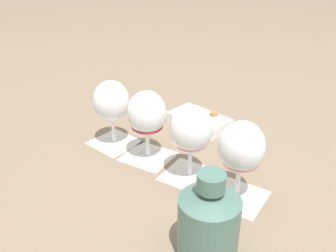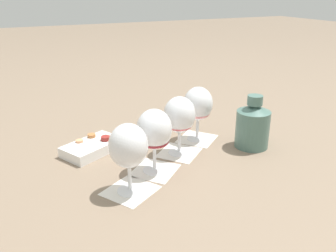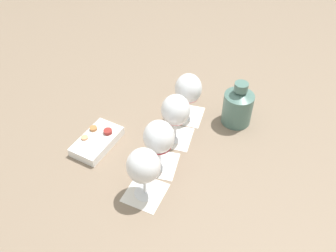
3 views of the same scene
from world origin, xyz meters
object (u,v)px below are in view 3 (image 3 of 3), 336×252
object	(u,v)px
wine_glass_3	(143,168)
snack_dish	(97,141)
wine_glass_2	(159,139)
ceramic_vase	(238,105)
wine_glass_0	(188,90)
wine_glass_1	(176,112)

from	to	relation	value
wine_glass_3	snack_dish	distance (m)	0.28
wine_glass_2	ceramic_vase	distance (m)	0.34
wine_glass_2	ceramic_vase	xyz separation A→B (m)	(-0.34, -0.02, -0.04)
wine_glass_0	snack_dish	bearing A→B (deg)	-8.48
wine_glass_0	wine_glass_3	world-z (taller)	same
wine_glass_1	snack_dish	xyz separation A→B (m)	(0.23, -0.12, -0.10)
wine_glass_0	wine_glass_2	xyz separation A→B (m)	(0.21, 0.14, 0.00)
wine_glass_1	ceramic_vase	xyz separation A→B (m)	(-0.23, 0.05, -0.04)
ceramic_vase	snack_dish	world-z (taller)	ceramic_vase
ceramic_vase	wine_glass_0	bearing A→B (deg)	-44.12
ceramic_vase	snack_dish	xyz separation A→B (m)	(0.46, -0.17, -0.06)
ceramic_vase	wine_glass_1	bearing A→B (deg)	-13.34
wine_glass_2	wine_glass_1	bearing A→B (deg)	-147.44
wine_glass_0	ceramic_vase	xyz separation A→B (m)	(-0.13, 0.12, -0.04)
snack_dish	wine_glass_2	bearing A→B (deg)	123.30
wine_glass_1	ceramic_vase	bearing A→B (deg)	166.66
snack_dish	wine_glass_0	bearing A→B (deg)	171.52
wine_glass_1	ceramic_vase	distance (m)	0.24
wine_glass_2	wine_glass_0	bearing A→B (deg)	-146.78
wine_glass_2	snack_dish	xyz separation A→B (m)	(0.12, -0.19, -0.10)
wine_glass_1	wine_glass_3	distance (m)	0.25
wine_glass_3	snack_dish	bearing A→B (deg)	-83.76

